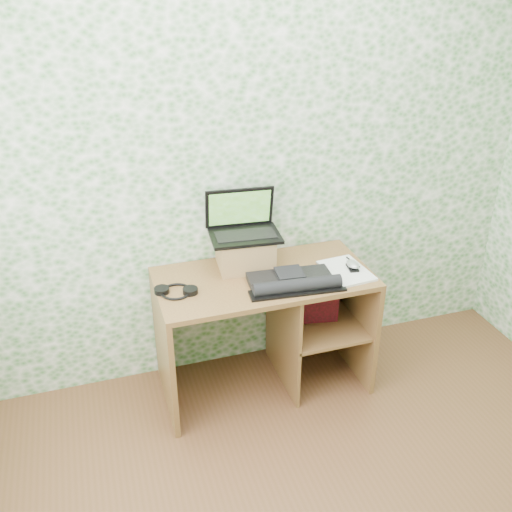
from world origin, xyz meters
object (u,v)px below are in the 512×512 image
object	(u,v)px
riser	(245,252)
keyboard	(293,281)
laptop	(243,224)
notepad	(346,271)
desk	(275,312)

from	to	relation	value
riser	keyboard	xyz separation A→B (m)	(0.18, -0.29, -0.07)
laptop	notepad	size ratio (longest dim) A/B	1.31
keyboard	riser	bearing A→B (deg)	127.56
laptop	keyboard	xyz separation A→B (m)	(0.18, -0.33, -0.22)
keyboard	notepad	distance (m)	0.34
laptop	keyboard	world-z (taller)	laptop
riser	notepad	distance (m)	0.58
riser	notepad	size ratio (longest dim) A/B	0.98
keyboard	notepad	world-z (taller)	keyboard
desk	notepad	distance (m)	0.49
keyboard	notepad	bearing A→B (deg)	13.19
laptop	keyboard	size ratio (longest dim) A/B	0.78
riser	notepad	bearing A→B (deg)	-24.41
desk	keyboard	world-z (taller)	keyboard
desk	laptop	size ratio (longest dim) A/B	2.93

